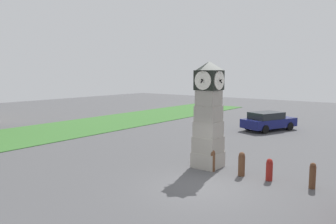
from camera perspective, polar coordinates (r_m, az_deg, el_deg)
ground_plane at (r=13.32m, az=5.94°, el=-12.87°), size 85.43×85.43×0.00m
clock_tower at (r=15.53m, az=7.06°, el=-0.96°), size 1.38×1.43×5.01m
bollard_near_tower at (r=15.21m, az=7.80°, el=-8.40°), size 0.21×0.21×0.99m
bollard_mid_row at (r=14.80m, az=12.69°, el=-8.79°), size 0.29×0.29×1.06m
bollard_far_row at (r=14.49m, az=17.23°, el=-9.54°), size 0.28×0.28×0.94m
bollard_end_row at (r=14.11m, az=23.87°, el=-10.07°), size 0.25×0.25×1.03m
car_far_lot at (r=26.69m, az=17.05°, el=-1.48°), size 4.76×3.31×1.45m
grass_verge_far at (r=26.48m, az=-20.25°, el=-3.26°), size 51.26×7.55×0.04m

